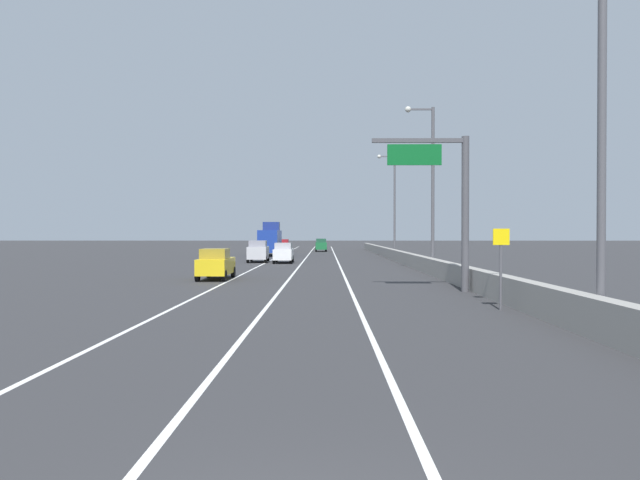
# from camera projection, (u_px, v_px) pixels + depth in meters

# --- Properties ---
(ground_plane) EXTENTS (320.00, 320.00, 0.00)m
(ground_plane) POSITION_uv_depth(u_px,v_px,m) (323.00, 257.00, 68.75)
(ground_plane) COLOR #2D2D30
(lane_stripe_left) EXTENTS (0.16, 130.00, 0.00)m
(lane_stripe_left) POSITION_uv_depth(u_px,v_px,m) (270.00, 261.00, 59.80)
(lane_stripe_left) COLOR silver
(lane_stripe_left) RESTS_ON ground_plane
(lane_stripe_center) EXTENTS (0.16, 130.00, 0.00)m
(lane_stripe_center) POSITION_uv_depth(u_px,v_px,m) (304.00, 261.00, 59.77)
(lane_stripe_center) COLOR silver
(lane_stripe_center) RESTS_ON ground_plane
(lane_stripe_right) EXTENTS (0.16, 130.00, 0.00)m
(lane_stripe_right) POSITION_uv_depth(u_px,v_px,m) (337.00, 261.00, 59.73)
(lane_stripe_right) COLOR silver
(lane_stripe_right) RESTS_ON ground_plane
(jersey_barrier_right) EXTENTS (0.60, 120.00, 1.10)m
(jersey_barrier_right) POSITION_uv_depth(u_px,v_px,m) (420.00, 263.00, 44.67)
(jersey_barrier_right) COLOR gray
(jersey_barrier_right) RESTS_ON ground_plane
(overhead_sign_gantry) EXTENTS (4.68, 0.36, 7.50)m
(overhead_sign_gantry) POSITION_uv_depth(u_px,v_px,m) (450.00, 194.00, 27.67)
(overhead_sign_gantry) COLOR #47474C
(overhead_sign_gantry) RESTS_ON ground_plane
(speed_advisory_sign) EXTENTS (0.60, 0.11, 3.00)m
(speed_advisory_sign) POSITION_uv_depth(u_px,v_px,m) (501.00, 262.00, 21.09)
(speed_advisory_sign) COLOR #4C4C51
(speed_advisory_sign) RESTS_ON ground_plane
(lamp_post_right_near) EXTENTS (2.14, 0.44, 12.00)m
(lamp_post_right_near) POSITION_uv_depth(u_px,v_px,m) (594.00, 93.00, 16.11)
(lamp_post_right_near) COLOR #4C4C51
(lamp_post_right_near) RESTS_ON ground_plane
(lamp_post_right_second) EXTENTS (2.14, 0.44, 12.00)m
(lamp_post_right_second) POSITION_uv_depth(u_px,v_px,m) (430.00, 179.00, 41.50)
(lamp_post_right_second) COLOR #4C4C51
(lamp_post_right_second) RESTS_ON ground_plane
(lamp_post_right_third) EXTENTS (2.14, 0.44, 12.00)m
(lamp_post_right_third) POSITION_uv_depth(u_px,v_px,m) (393.00, 200.00, 66.88)
(lamp_post_right_third) COLOR #4C4C51
(lamp_post_right_third) RESTS_ON ground_plane
(car_white_0) EXTENTS (1.84, 4.43, 1.93)m
(car_white_0) POSITION_uv_depth(u_px,v_px,m) (283.00, 253.00, 54.95)
(car_white_0) COLOR white
(car_white_0) RESTS_ON ground_plane
(car_yellow_1) EXTENTS (1.85, 4.37, 1.90)m
(car_yellow_1) POSITION_uv_depth(u_px,v_px,m) (216.00, 264.00, 35.28)
(car_yellow_1) COLOR gold
(car_yellow_1) RESTS_ON ground_plane
(car_green_2) EXTENTS (1.88, 4.41, 2.02)m
(car_green_2) POSITION_uv_depth(u_px,v_px,m) (321.00, 245.00, 90.05)
(car_green_2) COLOR #196033
(car_green_2) RESTS_ON ground_plane
(car_red_3) EXTENTS (1.83, 4.39, 1.91)m
(car_red_3) POSITION_uv_depth(u_px,v_px,m) (284.00, 245.00, 91.09)
(car_red_3) COLOR red
(car_red_3) RESTS_ON ground_plane
(car_silver_4) EXTENTS (2.03, 4.43, 2.13)m
(car_silver_4) POSITION_uv_depth(u_px,v_px,m) (258.00, 251.00, 56.52)
(car_silver_4) COLOR #B7B7BC
(car_silver_4) RESTS_ON ground_plane
(box_truck) EXTENTS (2.62, 9.36, 4.32)m
(box_truck) POSITION_uv_depth(u_px,v_px,m) (270.00, 240.00, 73.26)
(box_truck) COLOR navy
(box_truck) RESTS_ON ground_plane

